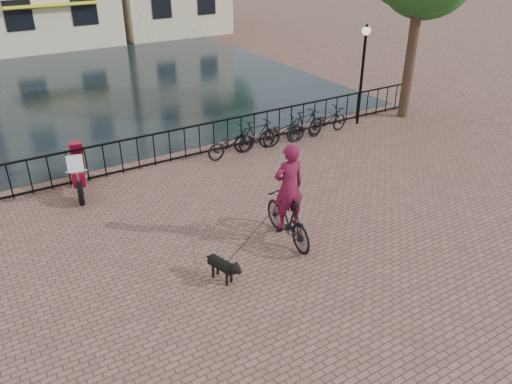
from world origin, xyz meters
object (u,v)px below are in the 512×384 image
motorcycle (78,167)px  lamp_post (364,58)px  dog (222,268)px  cyclist (288,200)px

motorcycle → lamp_post: bearing=14.1°
dog → motorcycle: size_ratio=0.44×
lamp_post → dog: bearing=-147.1°
dog → motorcycle: bearing=88.1°
lamp_post → dog: size_ratio=3.75×
dog → lamp_post: bearing=16.3°
motorcycle → cyclist: bearing=-42.1°
lamp_post → motorcycle: lamp_post is taller
cyclist → dog: size_ratio=3.01×
lamp_post → motorcycle: (-10.04, -0.11, -1.66)m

